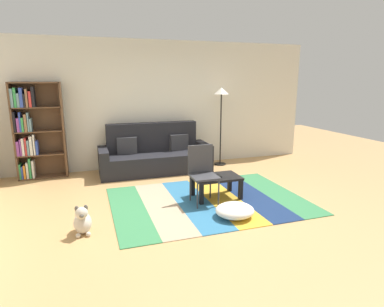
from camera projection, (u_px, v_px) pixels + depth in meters
name	position (u px, v px, depth m)	size (l,w,h in m)	color
ground_plane	(204.00, 204.00, 5.01)	(14.00, 14.00, 0.00)	tan
back_wall	(164.00, 104.00, 7.06)	(6.80, 0.10, 2.70)	silver
rug	(208.00, 201.00, 5.12)	(3.00, 2.18, 0.01)	#387F4C
couch	(155.00, 156.00, 6.70)	(2.26, 0.80, 1.00)	black
bookshelf	(33.00, 130.00, 6.12)	(0.90, 0.28, 1.84)	brown
coffee_table	(216.00, 180.00, 5.20)	(0.75, 0.49, 0.36)	black
pouf	(235.00, 210.00, 4.49)	(0.55, 0.51, 0.19)	white
dog	(82.00, 221.00, 4.02)	(0.22, 0.35, 0.40)	beige
standing_lamp	(221.00, 101.00, 6.99)	(0.32, 0.32, 1.71)	black
tv_remote	(219.00, 176.00, 5.17)	(0.04, 0.15, 0.02)	black
folding_chair	(202.00, 169.00, 4.97)	(0.40, 0.40, 0.90)	#38383D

